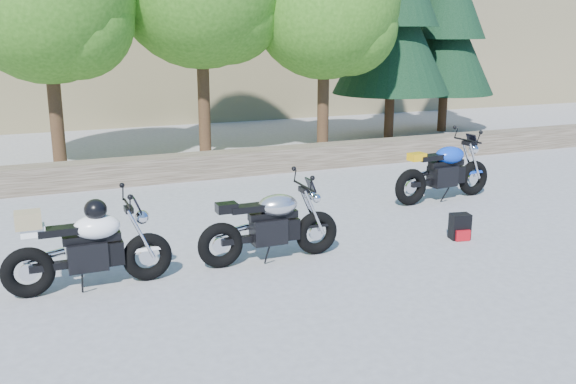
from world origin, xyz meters
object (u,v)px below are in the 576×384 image
object	(u,v)px
white_bike	(87,246)
blue_bike	(444,172)
silver_bike	(271,226)
backpack	(460,227)

from	to	relation	value
white_bike	blue_bike	distance (m)	6.50
silver_bike	blue_bike	xyz separation A→B (m)	(3.94, 1.71, 0.04)
silver_bike	white_bike	distance (m)	2.31
silver_bike	blue_bike	world-z (taller)	blue_bike
silver_bike	blue_bike	distance (m)	4.30
blue_bike	backpack	bearing A→B (deg)	-125.53
silver_bike	white_bike	size ratio (longest dim) A/B	1.00
white_bike	backpack	world-z (taller)	white_bike
backpack	white_bike	bearing A→B (deg)	-170.25
silver_bike	white_bike	world-z (taller)	white_bike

